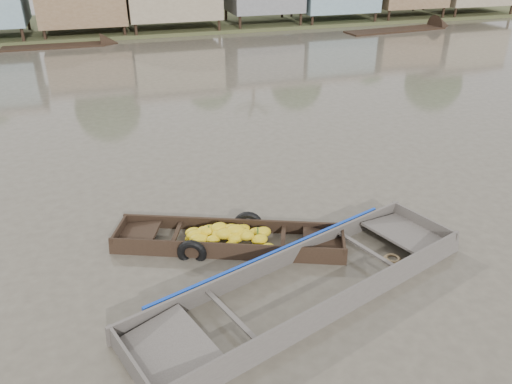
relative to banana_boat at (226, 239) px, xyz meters
name	(u,v)px	position (x,y,z in m)	size (l,w,h in m)	color
ground	(270,249)	(0.94, -0.52, -0.15)	(120.00, 120.00, 0.00)	#4D473B
banana_boat	(226,239)	(0.00, 0.00, 0.00)	(5.62, 3.32, 0.79)	black
viewer_boat	(305,288)	(1.14, -2.22, -0.09)	(8.12, 4.47, 0.63)	#48423D
distant_boats	(268,43)	(8.79, 22.80, -0.20)	(46.27, 14.40, 0.35)	black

